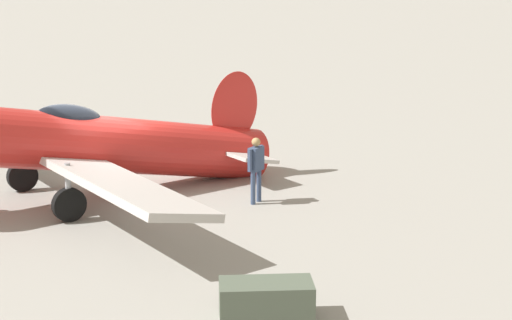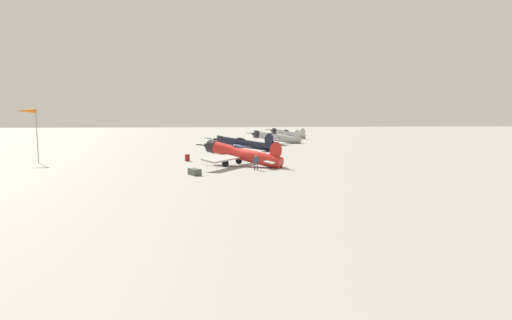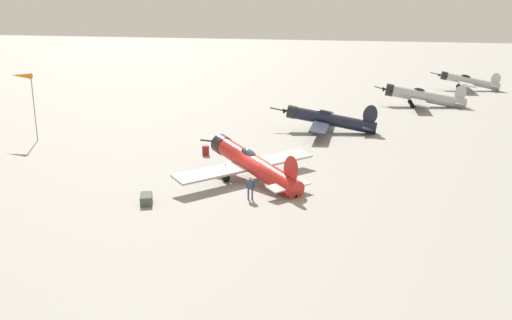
{
  "view_description": "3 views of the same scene",
  "coord_description": "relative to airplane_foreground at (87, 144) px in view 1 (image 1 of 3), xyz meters",
  "views": [
    {
      "loc": [
        -11.51,
        18.23,
        5.85
      ],
      "look_at": [
        -3.83,
        -0.78,
        1.1
      ],
      "focal_mm": 59.75,
      "sensor_mm": 36.0,
      "label": 1
    },
    {
      "loc": [
        -46.13,
        5.25,
        5.58
      ],
      "look_at": [
        -3.83,
        -0.78,
        1.1
      ],
      "focal_mm": 28.15,
      "sensor_mm": 36.0,
      "label": 2
    },
    {
      "loc": [
        -38.35,
        -11.91,
        12.73
      ],
      "look_at": [
        0.0,
        0.0,
        1.8
      ],
      "focal_mm": 38.91,
      "sensor_mm": 36.0,
      "label": 3
    }
  ],
  "objects": [
    {
      "name": "equipment_crate",
      "position": [
        -6.93,
        5.31,
        -1.09
      ],
      "size": [
        1.76,
        1.39,
        0.64
      ],
      "rotation": [
        0.0,
        0.0,
        0.45
      ],
      "color": "#4C5647",
      "rests_on": "ground_plane"
    },
    {
      "name": "airplane_foreground",
      "position": [
        0.0,
        0.0,
        0.0
      ],
      "size": [
        11.29,
        10.08,
        3.25
      ],
      "rotation": [
        0.0,
        0.0,
        7.26
      ],
      "color": "red",
      "rests_on": "ground_plane"
    },
    {
      "name": "ground_plane",
      "position": [
        -0.28,
        -0.42,
        -1.4
      ],
      "size": [
        400.0,
        400.0,
        0.0
      ],
      "primitive_type": "plane",
      "color": "gray"
    },
    {
      "name": "ground_crew_mechanic",
      "position": [
        -4.11,
        -1.19,
        -0.4
      ],
      "size": [
        0.28,
        0.64,
        1.66
      ],
      "rotation": [
        0.0,
        0.0,
        3.01
      ],
      "color": "#384766",
      "rests_on": "ground_plane"
    }
  ]
}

